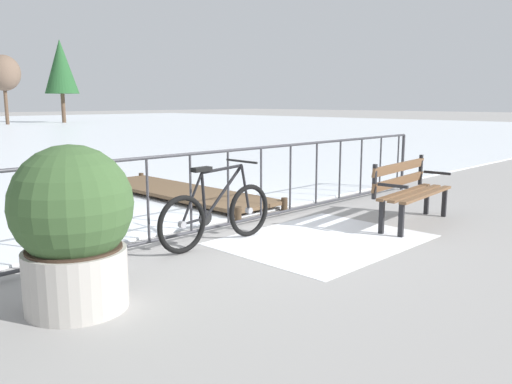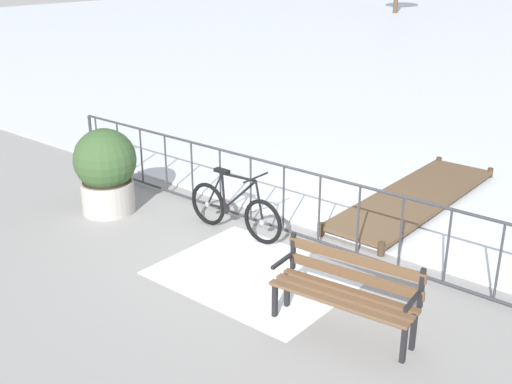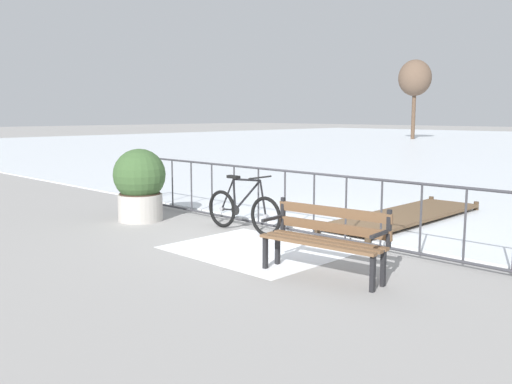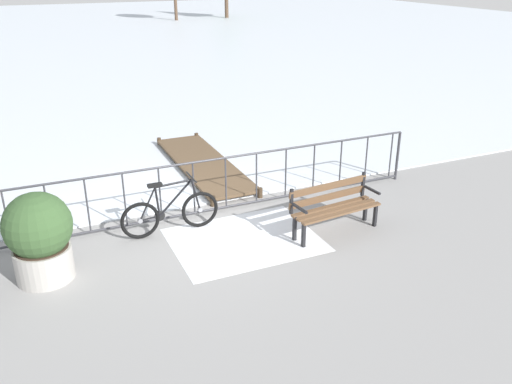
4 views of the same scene
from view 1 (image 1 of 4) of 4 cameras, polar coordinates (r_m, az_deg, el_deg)
The scene contains 9 objects.
ground_plane at distance 6.91m, azimuth -3.03°, elevation -4.15°, with size 160.00×160.00×0.00m, color gray.
snow_patch at distance 6.46m, azimuth 7.36°, elevation -5.18°, with size 2.41×1.89×0.01m, color white.
railing_fence at distance 6.79m, azimuth -3.07°, elevation 0.43°, with size 9.06×0.06×1.07m.
bicycle_near_railing at distance 6.14m, azimuth -4.26°, elevation -2.41°, with size 1.71×0.52×0.97m.
park_bench at distance 7.45m, azimuth 16.45°, elevation 0.50°, with size 1.64×0.64×0.89m.
planter_with_shrub at distance 4.42m, azimuth -19.43°, elevation -3.51°, with size 0.97×0.97×1.35m.
wooden_dock at distance 9.22m, azimuth -8.29°, elevation 0.08°, with size 1.10×4.11×0.20m.
tree_far_west at distance 43.73m, azimuth -20.62°, elevation 12.72°, with size 2.55×2.55×6.36m.
tree_centre at distance 41.81m, azimuth -25.94°, elevation 11.63°, with size 2.29×2.29×4.92m.
Camera 1 is at (-4.49, -4.97, 1.68)m, focal length 36.48 mm.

